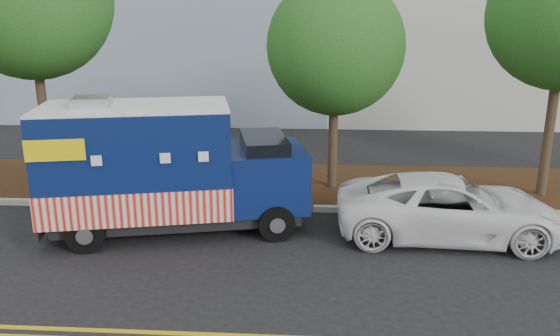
{
  "coord_description": "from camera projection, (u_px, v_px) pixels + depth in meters",
  "views": [
    {
      "loc": [
        1.46,
        -12.11,
        5.01
      ],
      "look_at": [
        0.63,
        0.6,
        1.39
      ],
      "focal_mm": 35.0,
      "sensor_mm": 36.0,
      "label": 1
    }
  ],
  "objects": [
    {
      "name": "ground",
      "position": [
        252.0,
        230.0,
        13.08
      ],
      "size": [
        120.0,
        120.0,
        0.0
      ],
      "primitive_type": "plane",
      "color": "black",
      "rests_on": "ground"
    },
    {
      "name": "tree_b",
      "position": [
        335.0,
        47.0,
        14.85
      ],
      "size": [
        3.78,
        3.78,
        6.04
      ],
      "color": "#38281C",
      "rests_on": "ground"
    },
    {
      "name": "centerline_near",
      "position": [
        221.0,
        335.0,
        8.81
      ],
      "size": [
        120.0,
        0.1,
        0.01
      ],
      "primitive_type": "cube",
      "color": "gold",
      "rests_on": "ground"
    },
    {
      "name": "curb",
      "position": [
        258.0,
        207.0,
        14.41
      ],
      "size": [
        120.0,
        0.18,
        0.15
      ],
      "primitive_type": "cube",
      "color": "#9E9E99",
      "rests_on": "ground"
    },
    {
      "name": "food_truck",
      "position": [
        162.0,
        171.0,
        12.7
      ],
      "size": [
        6.47,
        3.49,
        3.24
      ],
      "rotation": [
        0.0,
        0.0,
        0.22
      ],
      "color": "black",
      "rests_on": "ground"
    },
    {
      "name": "mulch_strip",
      "position": [
        265.0,
        183.0,
        16.42
      ],
      "size": [
        120.0,
        4.0,
        0.15
      ],
      "primitive_type": "cube",
      "color": "black",
      "rests_on": "ground"
    },
    {
      "name": "white_car",
      "position": [
        450.0,
        207.0,
        12.52
      ],
      "size": [
        5.26,
        2.62,
        1.43
      ],
      "primitive_type": "imported",
      "rotation": [
        0.0,
        0.0,
        1.52
      ],
      "color": "white",
      "rests_on": "ground"
    },
    {
      "name": "sign_post",
      "position": [
        162.0,
        159.0,
        14.79
      ],
      "size": [
        0.06,
        0.06,
        2.4
      ],
      "primitive_type": "cube",
      "color": "#473828",
      "rests_on": "ground"
    }
  ]
}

